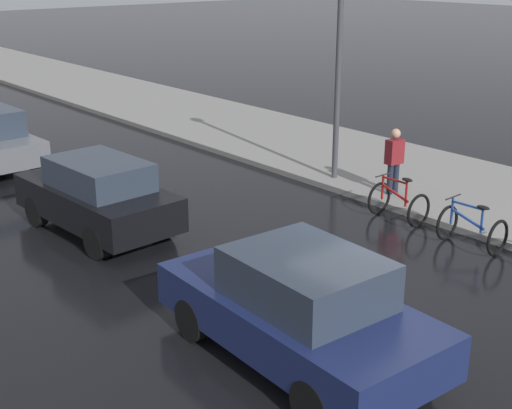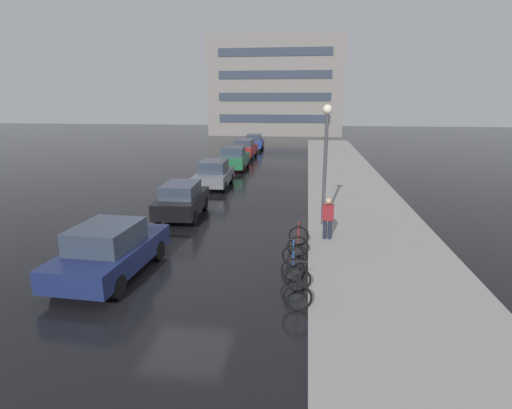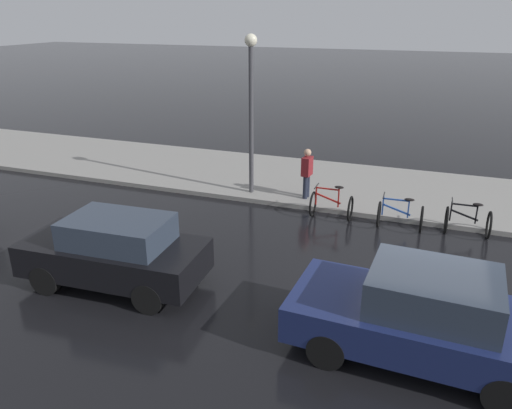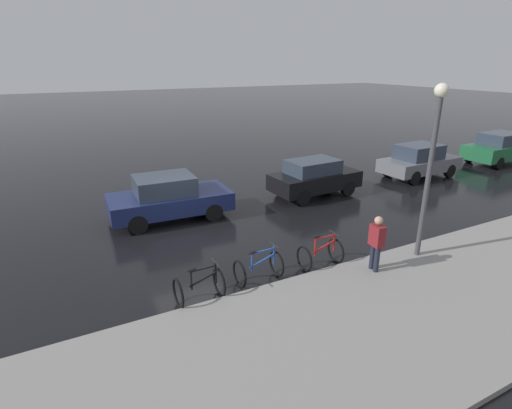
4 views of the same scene
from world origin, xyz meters
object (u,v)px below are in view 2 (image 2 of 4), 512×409
object	(u,v)px
bicycle_third	(298,240)
car_grey	(214,174)
bicycle_nearest	(298,287)
car_navy	(110,250)
bicycle_second	(293,261)
car_blue	(254,142)
pedestrian	(328,218)
car_black	(182,200)
car_green	(234,158)
streetlamp	(326,151)
car_red	(245,148)

from	to	relation	value
bicycle_third	car_grey	world-z (taller)	car_grey
bicycle_nearest	car_navy	bearing A→B (deg)	170.97
bicycle_second	car_blue	size ratio (longest dim) A/B	0.28
bicycle_nearest	pedestrian	xyz separation A→B (m)	(0.96, 4.55, 0.54)
car_black	car_grey	size ratio (longest dim) A/B	0.95
car_black	car_green	bearing A→B (deg)	89.68
bicycle_nearest	bicycle_second	distance (m)	1.68
bicycle_nearest	bicycle_third	bearing A→B (deg)	91.06
bicycle_second	car_navy	xyz separation A→B (m)	(-5.32, -0.80, 0.40)
streetlamp	bicycle_second	bearing A→B (deg)	-102.57
bicycle_nearest	bicycle_third	xyz separation A→B (m)	(-0.07, 3.55, -0.00)
bicycle_third	pedestrian	world-z (taller)	pedestrian
car_navy	car_green	xyz separation A→B (m)	(0.31, 18.59, 0.04)
streetlamp	car_red	bearing A→B (deg)	107.72
car_red	pedestrian	distance (m)	21.94
bicycle_second	pedestrian	bearing A→B (deg)	68.51
car_navy	car_black	world-z (taller)	car_navy
bicycle_second	pedestrian	size ratio (longest dim) A/B	0.71
car_black	car_grey	xyz separation A→B (m)	(0.01, 6.20, 0.01)
bicycle_second	car_navy	size ratio (longest dim) A/B	0.27
car_navy	car_grey	bearing A→B (deg)	88.80
bicycle_third	car_black	world-z (taller)	car_black
bicycle_third	streetlamp	world-z (taller)	streetlamp
car_navy	car_blue	distance (m)	30.86
car_red	streetlamp	world-z (taller)	streetlamp
bicycle_second	car_red	xyz separation A→B (m)	(-5.13, 23.90, 0.45)
car_navy	car_black	size ratio (longest dim) A/B	1.11
bicycle_third	streetlamp	xyz separation A→B (m)	(0.92, 2.75, 2.73)
bicycle_nearest	pedestrian	size ratio (longest dim) A/B	0.66
bicycle_nearest	car_red	world-z (taller)	car_red
car_grey	car_blue	distance (m)	18.52
car_black	car_green	xyz separation A→B (m)	(0.07, 12.45, 0.05)
car_grey	car_blue	size ratio (longest dim) A/B	0.96
bicycle_third	car_black	distance (m)	6.25
bicycle_third	car_blue	world-z (taller)	car_blue
streetlamp	car_navy	bearing A→B (deg)	-139.54
bicycle_third	car_green	distance (m)	16.73
car_black	car_blue	size ratio (longest dim) A/B	0.91
car_black	car_red	bearing A→B (deg)	90.17
car_black	car_grey	bearing A→B (deg)	89.89
car_green	car_blue	xyz separation A→B (m)	(-0.09, 12.27, -0.04)
bicycle_third	car_blue	size ratio (longest dim) A/B	0.26
car_green	car_red	bearing A→B (deg)	91.16
car_red	car_blue	size ratio (longest dim) A/B	0.99
car_grey	car_blue	bearing A→B (deg)	90.09
bicycle_nearest	car_red	xyz separation A→B (m)	(-5.31, 25.58, 0.44)
pedestrian	car_navy	bearing A→B (deg)	-150.37
car_blue	streetlamp	world-z (taller)	streetlamp
pedestrian	streetlamp	xyz separation A→B (m)	(-0.10, 1.75, 2.19)
car_red	bicycle_nearest	bearing A→B (deg)	-78.28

